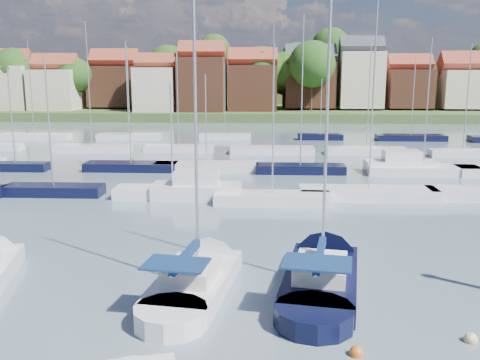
{
  "coord_description": "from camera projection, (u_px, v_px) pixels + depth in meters",
  "views": [
    {
      "loc": [
        0.28,
        -20.94,
        9.94
      ],
      "look_at": [
        -1.58,
        14.0,
        2.77
      ],
      "focal_mm": 40.0,
      "sensor_mm": 36.0,
      "label": 1
    }
  ],
  "objects": [
    {
      "name": "ground",
      "position": [
        266.0,
        159.0,
        61.63
      ],
      "size": [
        260.0,
        260.0,
        0.0
      ],
      "primitive_type": "plane",
      "color": "#4C5B68",
      "rests_on": "ground"
    },
    {
      "name": "sailboat_centre",
      "position": [
        203.0,
        273.0,
        25.75
      ],
      "size": [
        4.51,
        11.55,
        15.3
      ],
      "rotation": [
        0.0,
        0.0,
        1.43
      ],
      "color": "silver",
      "rests_on": "ground"
    },
    {
      "name": "sailboat_navy",
      "position": [
        323.0,
        269.0,
        26.31
      ],
      "size": [
        5.19,
        12.61,
        16.93
      ],
      "rotation": [
        0.0,
        0.0,
        1.41
      ],
      "color": "black",
      "rests_on": "ground"
    },
    {
      "name": "buoy_c",
      "position": [
        165.0,
        313.0,
        22.37
      ],
      "size": [
        0.52,
        0.52,
        0.52
      ],
      "primitive_type": "sphere",
      "color": "#D85914",
      "rests_on": "ground"
    },
    {
      "name": "buoy_d",
      "position": [
        356.0,
        355.0,
        19.03
      ],
      "size": [
        0.5,
        0.5,
        0.5
      ],
      "primitive_type": "sphere",
      "color": "#D85914",
      "rests_on": "ground"
    },
    {
      "name": "buoy_e",
      "position": [
        339.0,
        265.0,
        27.81
      ],
      "size": [
        0.48,
        0.48,
        0.48
      ],
      "primitive_type": "sphere",
      "color": "#D85914",
      "rests_on": "ground"
    },
    {
      "name": "buoy_f",
      "position": [
        470.0,
        342.0,
        19.98
      ],
      "size": [
        0.5,
        0.5,
        0.5
      ],
      "primitive_type": "sphere",
      "color": "beige",
      "rests_on": "ground"
    },
    {
      "name": "marina_field",
      "position": [
        283.0,
        162.0,
        56.7
      ],
      "size": [
        79.62,
        41.41,
        15.93
      ],
      "color": "silver",
      "rests_on": "ground"
    },
    {
      "name": "far_shore_town",
      "position": [
        276.0,
        90.0,
        151.24
      ],
      "size": [
        212.46,
        90.0,
        22.27
      ],
      "color": "#404E27",
      "rests_on": "ground"
    }
  ]
}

